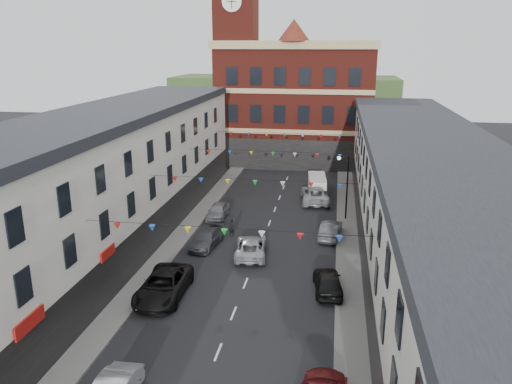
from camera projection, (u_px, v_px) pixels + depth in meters
The scene contains 18 objects.
ground at pixel (246, 283), 33.70m from camera, with size 160.00×160.00×0.00m, color black.
pavement_left at pixel (158, 263), 36.64m from camera, with size 1.80×64.00×0.15m, color #605E5B.
pavement_right at pixel (349, 276), 34.51m from camera, with size 1.80×64.00×0.15m, color #605E5B.
terrace_left at pixel (83, 195), 34.95m from camera, with size 8.40×56.00×10.70m.
terrace_right at pixel (431, 220), 31.47m from camera, with size 8.40×56.00×9.70m.
civic_building at pixel (296, 102), 67.33m from camera, with size 20.60×13.30×18.50m.
clock_tower at pixel (236, 49), 63.77m from camera, with size 5.60×5.60×30.00m.
distant_hill at pixel (285, 104), 91.60m from camera, with size 40.00×14.00×10.00m, color #345025.
street_lamp at pixel (345, 179), 44.85m from camera, with size 1.10×0.36×6.00m.
car_left_c at pixel (164, 285), 31.65m from camera, with size 2.69×5.83×1.62m, color black.
car_left_d at pixel (207, 239), 39.76m from camera, with size 1.80×4.43×1.28m, color #3A3D41.
car_left_e at pixel (218, 211), 46.23m from camera, with size 1.63×4.05×1.38m, color gray.
car_right_d at pixel (328, 282), 32.33m from camera, with size 1.73×4.31×1.47m, color black.
car_right_e at pixel (331, 230), 41.47m from camera, with size 1.49×4.28×1.41m, color #45484C.
car_right_f at pixel (315, 194), 50.97m from camera, with size 2.72×5.89×1.64m, color #A4A6A8.
moving_car at pixel (251, 247), 38.00m from camera, with size 2.28×4.94×1.37m, color #A8A9AF.
white_van at pixel (317, 185), 53.47m from camera, with size 1.78×4.63×2.05m, color white.
pedestrian at pixel (232, 227), 41.83m from camera, with size 0.56×0.37×1.53m, color black.
Camera 1 is at (5.60, -30.07, 15.46)m, focal length 35.00 mm.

